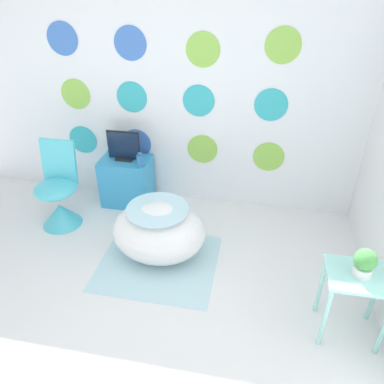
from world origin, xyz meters
TOP-DOWN VIEW (x-y plane):
  - ground_plane at (0.00, 0.00)m, footprint 12.00×12.00m
  - wall_back_dotted at (0.00, 2.18)m, footprint 4.92×0.05m
  - rug at (0.16, 1.03)m, footprint 1.04×0.93m
  - bathtub at (0.15, 1.14)m, footprint 0.83×0.66m
  - chair at (-0.97, 1.43)m, footprint 0.42×0.42m
  - tv_cabinet at (-0.43, 1.94)m, footprint 0.52×0.37m
  - tv at (-0.43, 1.95)m, footprint 0.35×0.12m
  - vase at (-0.22, 1.82)m, footprint 0.07×0.07m
  - side_table at (1.69, 0.59)m, footprint 0.43×0.35m
  - potted_plant_left at (1.69, 0.59)m, footprint 0.14×0.14m

SIDE VIEW (x-z plane):
  - ground_plane at x=0.00m, z-range 0.00..0.00m
  - rug at x=0.16m, z-range 0.00..0.01m
  - tv_cabinet at x=-0.43m, z-range 0.00..0.53m
  - bathtub at x=0.15m, z-range 0.00..0.53m
  - chair at x=-0.97m, z-range -0.16..0.71m
  - side_table at x=1.69m, z-range 0.16..0.72m
  - vase at x=-0.22m, z-range 0.52..0.68m
  - potted_plant_left at x=1.69m, z-range 0.56..0.77m
  - tv at x=-0.43m, z-range 0.52..0.83m
  - wall_back_dotted at x=0.00m, z-range 0.00..2.60m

